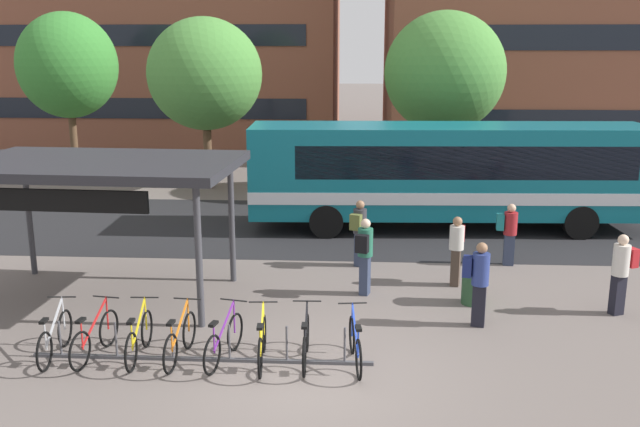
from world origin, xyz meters
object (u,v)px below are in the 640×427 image
Objects in this scene: city_bus at (446,172)px; street_tree_0 at (445,73)px; parked_bicycle_purple_4 at (224,341)px; parked_bicycle_blue_7 at (355,345)px; parked_bicycle_orange_3 at (180,340)px; commuter_red_pack_1 at (457,246)px; parked_bicycle_silver_0 at (55,338)px; commuter_black_pack_2 at (365,251)px; commuter_navy_pack_5 at (478,278)px; street_tree_2 at (68,66)px; parked_bicycle_yellow_2 at (139,338)px; parked_bicycle_black_6 at (306,343)px; commuter_red_pack_0 at (622,269)px; transit_shelter at (99,169)px; trash_bin at (474,281)px; parked_bicycle_yellow_5 at (262,344)px; parked_bicycle_red_1 at (95,338)px; commuter_teal_pack_3 at (509,230)px; commuter_olive_pack_4 at (359,229)px; street_tree_1 at (205,74)px.

street_tree_0 is at bearing -97.27° from city_bus.
parked_bicycle_purple_4 is 0.99× the size of parked_bicycle_blue_7.
parked_bicycle_orange_3 is 6.99m from commuter_red_pack_1.
parked_bicycle_silver_0 is at bearing 47.64° from city_bus.
commuter_navy_pack_5 is at bearing -109.04° from commuter_black_pack_2.
commuter_red_pack_1 is 0.24× the size of street_tree_2.
parked_bicycle_purple_4 is 6.40m from commuter_red_pack_1.
parked_bicycle_black_6 is (3.00, -0.01, 0.00)m from parked_bicycle_yellow_2.
commuter_red_pack_0 is (7.83, 2.70, 0.62)m from parked_bicycle_purple_4.
parked_bicycle_purple_4 is at bearing -5.29° from commuter_red_pack_0.
parked_bicycle_blue_7 is 0.25× the size of street_tree_2.
transit_shelter is 3.60× the size of commuter_red_pack_1.
commuter_red_pack_1 reaches higher than trash_bin.
parked_bicycle_silver_0 and parked_bicycle_yellow_5 have the same top height.
commuter_navy_pack_5 is (7.11, 1.88, 0.62)m from parked_bicycle_red_1.
commuter_red_pack_1 is (6.20, 4.31, 0.58)m from parked_bicycle_yellow_2.
commuter_teal_pack_3 reaches higher than parked_bicycle_purple_4.
commuter_olive_pack_4 is at bearing -37.05° from parked_bicycle_yellow_2.
parked_bicycle_red_1 is 7.89m from trash_bin.
parked_bicycle_purple_4 and parked_bicycle_yellow_5 have the same top height.
street_tree_0 reaches higher than city_bus.
commuter_red_pack_1 is (3.97, 4.42, 0.58)m from parked_bicycle_yellow_5.
commuter_black_pack_2 reaches higher than commuter_olive_pack_4.
parked_bicycle_silver_0 is at bearing 159.99° from commuter_olive_pack_4.
trash_bin is at bearing -111.34° from commuter_olive_pack_4.
street_tree_0 is (0.43, 5.02, 2.81)m from city_bus.
street_tree_1 is at bearing 174.85° from street_tree_0.
parked_bicycle_red_1 is 0.99× the size of parked_bicycle_orange_3.
street_tree_2 is at bearing -117.74° from commuter_red_pack_1.
street_tree_0 is 0.97× the size of street_tree_2.
city_bus is 7.15× the size of parked_bicycle_purple_4.
trash_bin is at bearing -55.28° from street_tree_1.
street_tree_1 is at bearing 124.72° from trash_bin.
commuter_black_pack_2 is at bearing -45.99° from parked_bicycle_red_1.
street_tree_2 is (-15.13, 15.12, 4.21)m from trash_bin.
trash_bin reaches higher than parked_bicycle_orange_3.
city_bus is 6.59m from trash_bin.
parked_bicycle_orange_3 is (1.56, -0.01, 0.00)m from parked_bicycle_red_1.
transit_shelter is 8.46m from trash_bin.
street_tree_2 is (-14.99, 16.36, 3.72)m from commuter_navy_pack_5.
parked_bicycle_orange_3 is at bearing 88.77° from parked_bicycle_black_6.
commuter_red_pack_1 is 1.62× the size of trash_bin.
city_bus is 4.82m from commuter_olive_pack_4.
commuter_red_pack_0 reaches higher than trash_bin.
commuter_red_pack_0 reaches higher than parked_bicycle_black_6.
parked_bicycle_orange_3 is 3.13m from parked_bicycle_blue_7.
commuter_navy_pack_5 is (-1.44, -4.07, 0.08)m from commuter_teal_pack_3.
city_bus is at bearing 102.26° from commuter_navy_pack_5.
commuter_black_pack_2 reaches higher than parked_bicycle_blue_7.
commuter_black_pack_2 is 0.25× the size of street_tree_2.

